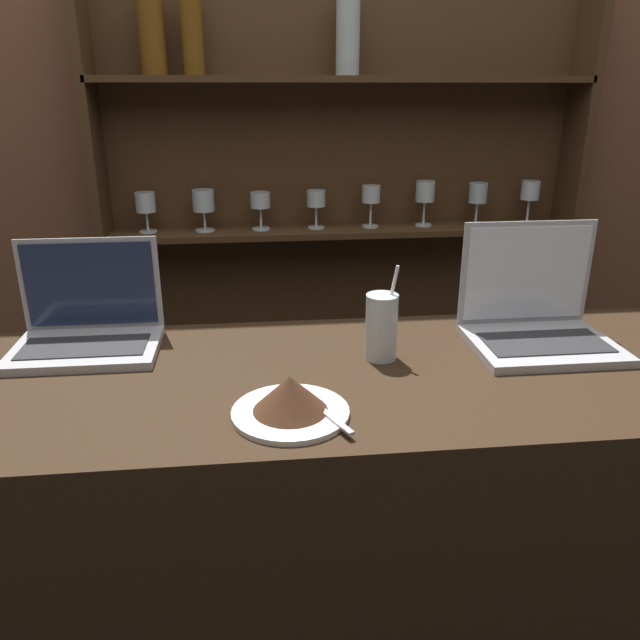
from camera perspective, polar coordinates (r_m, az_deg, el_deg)
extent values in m
cube|color=black|center=(1.51, 1.87, -21.81)|extent=(1.86, 0.59, 0.98)
cube|color=brown|center=(2.18, -1.94, 16.54)|extent=(7.00, 0.06, 2.70)
cube|color=#472D19|center=(2.18, -18.73, 4.81)|extent=(0.03, 0.18, 1.91)
cube|color=#472D19|center=(2.38, 21.09, 5.84)|extent=(0.03, 0.18, 1.91)
cube|color=#472D19|center=(2.22, 1.80, 6.23)|extent=(1.59, 0.02, 1.91)
cube|color=#472D19|center=(2.27, 1.98, -3.64)|extent=(1.55, 0.18, 0.02)
cube|color=#472D19|center=(2.12, 2.14, 8.17)|extent=(1.55, 0.18, 0.02)
cube|color=#472D19|center=(2.07, 2.33, 21.14)|extent=(1.55, 0.18, 0.02)
cylinder|color=silver|center=(2.12, -15.43, 7.82)|extent=(0.06, 0.06, 0.01)
cylinder|color=silver|center=(2.12, -15.52, 8.70)|extent=(0.01, 0.01, 0.06)
cylinder|color=silver|center=(2.11, -15.68, 10.34)|extent=(0.06, 0.06, 0.06)
cylinder|color=silver|center=(2.10, -10.45, 8.09)|extent=(0.06, 0.06, 0.01)
cylinder|color=silver|center=(2.10, -10.51, 8.97)|extent=(0.01, 0.01, 0.06)
cylinder|color=silver|center=(2.08, -10.62, 10.70)|extent=(0.07, 0.07, 0.07)
cylinder|color=silver|center=(2.10, -5.40, 8.31)|extent=(0.06, 0.06, 0.01)
cylinder|color=silver|center=(2.09, -5.43, 9.29)|extent=(0.01, 0.01, 0.07)
cylinder|color=silver|center=(2.08, -5.49, 10.87)|extent=(0.07, 0.07, 0.05)
cylinder|color=silver|center=(2.11, -0.35, 8.46)|extent=(0.05, 0.05, 0.01)
cylinder|color=silver|center=(2.10, -0.35, 9.45)|extent=(0.01, 0.01, 0.07)
cylinder|color=silver|center=(2.09, -0.36, 11.06)|extent=(0.06, 0.06, 0.05)
cylinder|color=silver|center=(2.13, 4.61, 8.55)|extent=(0.05, 0.05, 0.01)
cylinder|color=silver|center=(2.13, 4.64, 9.65)|extent=(0.01, 0.01, 0.08)
cylinder|color=silver|center=(2.11, 4.70, 11.42)|extent=(0.06, 0.06, 0.06)
cylinder|color=silver|center=(2.18, 9.42, 8.57)|extent=(0.06, 0.06, 0.01)
cylinder|color=silver|center=(2.17, 9.48, 9.65)|extent=(0.01, 0.01, 0.08)
cylinder|color=silver|center=(2.16, 9.60, 11.54)|extent=(0.06, 0.06, 0.07)
cylinder|color=silver|center=(2.23, 14.02, 8.54)|extent=(0.06, 0.06, 0.01)
cylinder|color=silver|center=(2.22, 14.10, 9.49)|extent=(0.01, 0.01, 0.07)
cylinder|color=silver|center=(2.21, 14.26, 11.21)|extent=(0.06, 0.06, 0.07)
cylinder|color=silver|center=(2.30, 18.37, 8.46)|extent=(0.06, 0.06, 0.01)
cylinder|color=silver|center=(2.29, 18.48, 9.47)|extent=(0.01, 0.01, 0.08)
cylinder|color=silver|center=(2.28, 18.68, 11.18)|extent=(0.06, 0.06, 0.06)
cylinder|color=brown|center=(2.06, -11.62, 24.10)|extent=(0.06, 0.06, 0.22)
cylinder|color=brown|center=(2.07, -15.13, 23.77)|extent=(0.08, 0.08, 0.21)
cylinder|color=#B2C1C6|center=(2.08, 2.56, 24.42)|extent=(0.07, 0.07, 0.22)
cube|color=#ADADB2|center=(1.40, -20.59, -2.51)|extent=(0.30, 0.21, 0.02)
cube|color=#28282B|center=(1.39, -20.74, -2.28)|extent=(0.25, 0.11, 0.00)
cube|color=#ADADB2|center=(1.46, -20.23, 3.12)|extent=(0.30, 0.00, 0.21)
cube|color=#1E2847|center=(1.45, -20.25, 3.09)|extent=(0.27, 0.01, 0.19)
cube|color=#ADADB2|center=(1.41, 19.62, -2.15)|extent=(0.30, 0.24, 0.02)
cube|color=#28282B|center=(1.40, 19.87, -1.94)|extent=(0.26, 0.13, 0.00)
cube|color=#ADADB2|center=(1.47, 18.32, 4.12)|extent=(0.30, 0.00, 0.23)
cube|color=white|center=(1.47, 18.35, 4.09)|extent=(0.28, 0.01, 0.21)
cylinder|color=white|center=(1.08, -2.72, -8.46)|extent=(0.20, 0.20, 0.01)
cone|color=#422616|center=(1.06, -2.75, -6.72)|extent=(0.13, 0.13, 0.06)
cube|color=#B7B7BC|center=(1.06, 0.35, -8.36)|extent=(0.08, 0.16, 0.00)
cylinder|color=silver|center=(1.27, 5.63, -0.64)|extent=(0.07, 0.07, 0.14)
cylinder|color=white|center=(1.26, 6.19, 0.67)|extent=(0.04, 0.01, 0.20)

